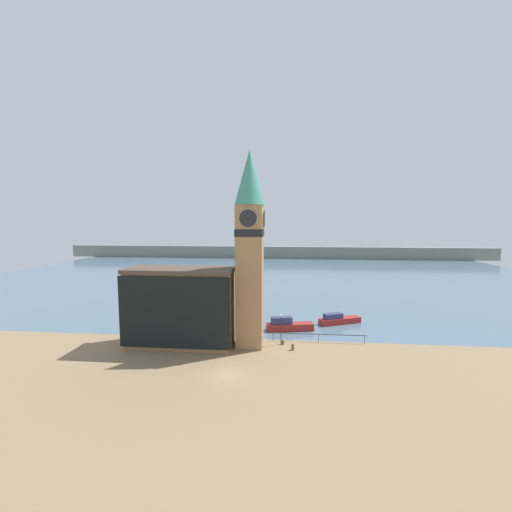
{
  "coord_description": "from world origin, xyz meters",
  "views": [
    {
      "loc": [
        6.09,
        -34.11,
        16.22
      ],
      "look_at": [
        2.18,
        6.45,
        11.92
      ],
      "focal_mm": 24.0,
      "sensor_mm": 36.0,
      "label": 1
    }
  ],
  "objects_px": {
    "pier_building": "(181,307)",
    "boat_near": "(288,325)",
    "lamp_post": "(281,323)",
    "clock_tower": "(250,244)",
    "mooring_bollard_near": "(293,347)",
    "boat_far": "(338,320)",
    "mooring_bollard_far": "(283,342)"
  },
  "relations": [
    {
      "from": "pier_building",
      "to": "boat_far",
      "type": "distance_m",
      "value": 24.87
    },
    {
      "from": "boat_near",
      "to": "mooring_bollard_near",
      "type": "relative_size",
      "value": 8.43
    },
    {
      "from": "boat_far",
      "to": "mooring_bollard_near",
      "type": "height_order",
      "value": "boat_far"
    },
    {
      "from": "clock_tower",
      "to": "boat_near",
      "type": "xyz_separation_m",
      "value": [
        4.89,
        6.6,
        -12.48
      ]
    },
    {
      "from": "clock_tower",
      "to": "mooring_bollard_near",
      "type": "height_order",
      "value": "clock_tower"
    },
    {
      "from": "lamp_post",
      "to": "mooring_bollard_near",
      "type": "bearing_deg",
      "value": -52.01
    },
    {
      "from": "clock_tower",
      "to": "pier_building",
      "type": "xyz_separation_m",
      "value": [
        -8.92,
        -0.67,
        -8.14
      ]
    },
    {
      "from": "boat_near",
      "to": "lamp_post",
      "type": "bearing_deg",
      "value": -109.88
    },
    {
      "from": "boat_far",
      "to": "lamp_post",
      "type": "relative_size",
      "value": 1.71
    },
    {
      "from": "boat_near",
      "to": "lamp_post",
      "type": "relative_size",
      "value": 1.78
    },
    {
      "from": "mooring_bollard_near",
      "to": "lamp_post",
      "type": "height_order",
      "value": "lamp_post"
    },
    {
      "from": "boat_far",
      "to": "lamp_post",
      "type": "bearing_deg",
      "value": -155.85
    },
    {
      "from": "pier_building",
      "to": "mooring_bollard_far",
      "type": "height_order",
      "value": "pier_building"
    },
    {
      "from": "clock_tower",
      "to": "lamp_post",
      "type": "height_order",
      "value": "clock_tower"
    },
    {
      "from": "pier_building",
      "to": "boat_far",
      "type": "relative_size",
      "value": 2.02
    },
    {
      "from": "clock_tower",
      "to": "boat_far",
      "type": "relative_size",
      "value": 3.63
    },
    {
      "from": "clock_tower",
      "to": "pier_building",
      "type": "relative_size",
      "value": 1.79
    },
    {
      "from": "mooring_bollard_near",
      "to": "lamp_post",
      "type": "distance_m",
      "value": 3.39
    },
    {
      "from": "mooring_bollard_near",
      "to": "boat_near",
      "type": "bearing_deg",
      "value": 94.66
    },
    {
      "from": "mooring_bollard_near",
      "to": "mooring_bollard_far",
      "type": "relative_size",
      "value": 1.32
    },
    {
      "from": "boat_far",
      "to": "mooring_bollard_far",
      "type": "distance_m",
      "value": 13.06
    },
    {
      "from": "boat_near",
      "to": "mooring_bollard_near",
      "type": "xyz_separation_m",
      "value": [
        0.63,
        -7.72,
        -0.29
      ]
    },
    {
      "from": "clock_tower",
      "to": "boat_far",
      "type": "height_order",
      "value": "clock_tower"
    },
    {
      "from": "clock_tower",
      "to": "mooring_bollard_near",
      "type": "relative_size",
      "value": 29.31
    },
    {
      "from": "pier_building",
      "to": "mooring_bollard_far",
      "type": "distance_m",
      "value": 14.08
    },
    {
      "from": "lamp_post",
      "to": "clock_tower",
      "type": "bearing_deg",
      "value": -168.38
    },
    {
      "from": "clock_tower",
      "to": "boat_far",
      "type": "bearing_deg",
      "value": 39.78
    },
    {
      "from": "boat_far",
      "to": "lamp_post",
      "type": "distance_m",
      "value": 13.34
    },
    {
      "from": "clock_tower",
      "to": "pier_building",
      "type": "distance_m",
      "value": 12.09
    },
    {
      "from": "pier_building",
      "to": "boat_near",
      "type": "relative_size",
      "value": 1.94
    },
    {
      "from": "clock_tower",
      "to": "mooring_bollard_far",
      "type": "height_order",
      "value": "clock_tower"
    },
    {
      "from": "clock_tower",
      "to": "mooring_bollard_far",
      "type": "bearing_deg",
      "value": 9.79
    }
  ]
}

